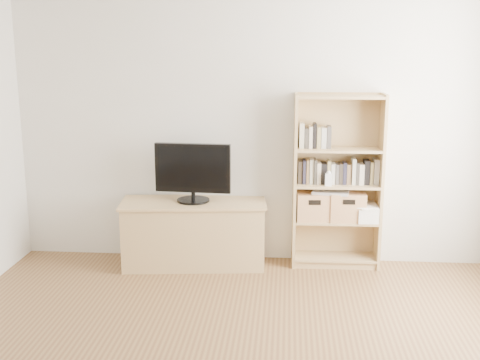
# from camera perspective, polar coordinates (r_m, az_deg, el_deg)

# --- Properties ---
(back_wall) EXTENTS (4.50, 0.02, 2.60)m
(back_wall) POSITION_cam_1_polar(r_m,az_deg,el_deg) (5.63, 1.33, 5.20)
(back_wall) COLOR beige
(back_wall) RESTS_ON floor
(tv_stand) EXTENTS (1.34, 0.62, 0.59)m
(tv_stand) POSITION_cam_1_polar(r_m,az_deg,el_deg) (5.68, -4.39, -5.17)
(tv_stand) COLOR tan
(tv_stand) RESTS_ON floor
(bookshelf) EXTENTS (0.81, 0.30, 1.61)m
(bookshelf) POSITION_cam_1_polar(r_m,az_deg,el_deg) (5.59, 9.21, -0.17)
(bookshelf) COLOR tan
(bookshelf) RESTS_ON floor
(television) EXTENTS (0.70, 0.10, 0.55)m
(television) POSITION_cam_1_polar(r_m,az_deg,el_deg) (5.52, -4.50, 0.74)
(television) COLOR black
(television) RESTS_ON tv_stand
(books_row_mid) EXTENTS (0.82, 0.20, 0.22)m
(books_row_mid) POSITION_cam_1_polar(r_m,az_deg,el_deg) (5.59, 9.23, 0.78)
(books_row_mid) COLOR #2F271F
(books_row_mid) RESTS_ON bookshelf
(books_row_upper) EXTENTS (0.42, 0.18, 0.21)m
(books_row_upper) POSITION_cam_1_polar(r_m,az_deg,el_deg) (5.51, 7.49, 4.16)
(books_row_upper) COLOR #2F271F
(books_row_upper) RESTS_ON bookshelf
(baby_monitor) EXTENTS (0.06, 0.04, 0.11)m
(baby_monitor) POSITION_cam_1_polar(r_m,az_deg,el_deg) (5.48, 8.38, 0.03)
(baby_monitor) COLOR white
(baby_monitor) RESTS_ON bookshelf
(basket_left) EXTENTS (0.32, 0.27, 0.25)m
(basket_left) POSITION_cam_1_polar(r_m,az_deg,el_deg) (5.62, 6.95, -2.45)
(basket_left) COLOR tan
(basket_left) RESTS_ON bookshelf
(basket_right) EXTENTS (0.32, 0.27, 0.26)m
(basket_right) POSITION_cam_1_polar(r_m,az_deg,el_deg) (5.65, 10.13, -2.43)
(basket_right) COLOR tan
(basket_right) RESTS_ON bookshelf
(laptop) EXTENTS (0.36, 0.28, 0.03)m
(laptop) POSITION_cam_1_polar(r_m,az_deg,el_deg) (5.60, 8.61, -1.09)
(laptop) COLOR silver
(laptop) RESTS_ON basket_left
(magazine_stack) EXTENTS (0.22, 0.30, 0.13)m
(magazine_stack) POSITION_cam_1_polar(r_m,az_deg,el_deg) (5.69, 11.90, -3.10)
(magazine_stack) COLOR silver
(magazine_stack) RESTS_ON bookshelf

